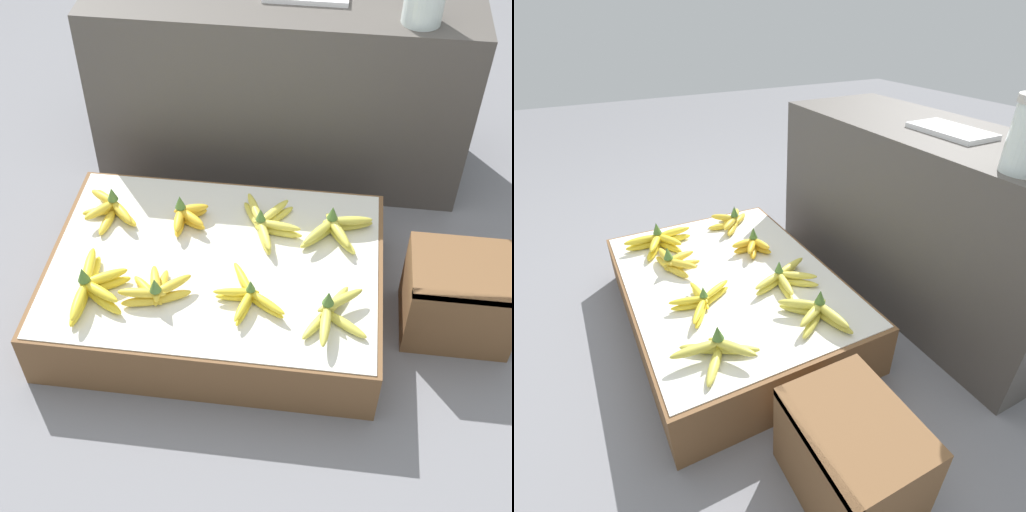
% 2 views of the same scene
% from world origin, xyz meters
% --- Properties ---
extents(ground_plane, '(10.00, 10.00, 0.00)m').
position_xyz_m(ground_plane, '(0.00, 0.00, 0.00)').
color(ground_plane, slate).
extents(display_platform, '(1.07, 0.78, 0.22)m').
position_xyz_m(display_platform, '(0.00, 0.00, 0.11)').
color(display_platform, brown).
rests_on(display_platform, ground_plane).
extents(back_vendor_table, '(1.40, 0.52, 0.72)m').
position_xyz_m(back_vendor_table, '(0.13, 0.84, 0.36)').
color(back_vendor_table, '#4C4742').
rests_on(back_vendor_table, ground_plane).
extents(wooden_crate, '(0.34, 0.27, 0.29)m').
position_xyz_m(wooden_crate, '(0.78, 0.01, 0.14)').
color(wooden_crate, brown).
rests_on(wooden_crate, ground_plane).
extents(banana_bunch_front_left, '(0.17, 0.29, 0.11)m').
position_xyz_m(banana_bunch_front_left, '(-0.34, -0.18, 0.25)').
color(banana_bunch_front_left, yellow).
rests_on(banana_bunch_front_left, display_platform).
extents(banana_bunch_front_midleft, '(0.22, 0.17, 0.11)m').
position_xyz_m(banana_bunch_front_midleft, '(-0.15, -0.17, 0.25)').
color(banana_bunch_front_midleft, gold).
rests_on(banana_bunch_front_midleft, display_platform).
extents(banana_bunch_front_midright, '(0.23, 0.24, 0.09)m').
position_xyz_m(banana_bunch_front_midright, '(0.13, -0.15, 0.24)').
color(banana_bunch_front_midright, yellow).
rests_on(banana_bunch_front_midright, display_platform).
extents(banana_bunch_front_right, '(0.20, 0.27, 0.11)m').
position_xyz_m(banana_bunch_front_right, '(0.38, -0.19, 0.25)').
color(banana_bunch_front_right, gold).
rests_on(banana_bunch_front_right, display_platform).
extents(banana_bunch_middle_left, '(0.21, 0.23, 0.11)m').
position_xyz_m(banana_bunch_middle_left, '(-0.39, 0.17, 0.25)').
color(banana_bunch_middle_left, gold).
rests_on(banana_bunch_middle_left, display_platform).
extents(banana_bunch_middle_midleft, '(0.13, 0.16, 0.11)m').
position_xyz_m(banana_bunch_middle_midleft, '(-0.12, 0.16, 0.25)').
color(banana_bunch_middle_midleft, gold).
rests_on(banana_bunch_middle_midleft, display_platform).
extents(banana_bunch_middle_midright, '(0.22, 0.27, 0.10)m').
position_xyz_m(banana_bunch_middle_midright, '(0.15, 0.17, 0.25)').
color(banana_bunch_middle_midright, '#DBCC4C').
rests_on(banana_bunch_middle_midright, display_platform).
extents(banana_bunch_middle_right, '(0.25, 0.18, 0.11)m').
position_xyz_m(banana_bunch_middle_right, '(0.38, 0.16, 0.25)').
color(banana_bunch_middle_right, gold).
rests_on(banana_bunch_middle_right, display_platform).
extents(foam_tray_white, '(0.29, 0.16, 0.02)m').
position_xyz_m(foam_tray_white, '(0.20, 0.82, 0.73)').
color(foam_tray_white, white).
rests_on(foam_tray_white, back_vendor_table).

